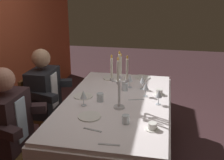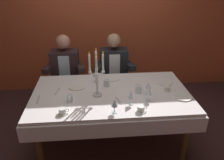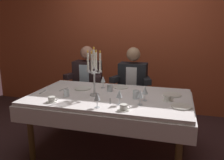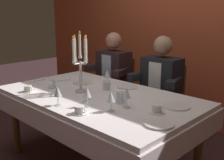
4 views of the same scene
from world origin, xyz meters
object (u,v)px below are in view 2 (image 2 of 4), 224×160
wine_glass_1 (149,92)px  water_tumbler_0 (107,83)px  dinner_plate_1 (77,87)px  dinner_plate_3 (112,78)px  dinner_plate_2 (164,82)px  coffee_cup_2 (141,109)px  wine_glass_4 (115,103)px  seated_diner_0 (65,67)px  water_tumbler_1 (138,89)px  wine_glass_2 (95,74)px  wine_glass_0 (148,86)px  water_tumbler_2 (70,98)px  wine_glass_3 (131,95)px  dining_table (111,101)px  candelabra (97,74)px  coffee_cup_0 (166,88)px  seated_diner_1 (114,65)px  dinner_plate_0 (183,97)px  coffee_cup_1 (62,111)px

wine_glass_1 → water_tumbler_0: 0.61m
dinner_plate_1 → dinner_plate_3: same height
dinner_plate_2 → coffee_cup_2: coffee_cup_2 is taller
wine_glass_4 → water_tumbler_0: bearing=94.1°
seated_diner_0 → dinner_plate_1: bearing=-73.2°
water_tumbler_1 → wine_glass_2: bearing=145.8°
wine_glass_0 → water_tumbler_2: bearing=-174.3°
water_tumbler_2 → dinner_plate_3: bearing=46.7°
wine_glass_2 → wine_glass_3: 0.71m
dining_table → dinner_plate_2: (0.72, 0.20, 0.13)m
candelabra → coffee_cup_0: bearing=3.2°
dinner_plate_3 → wine_glass_3: 0.70m
wine_glass_3 → water_tumbler_1: (0.13, 0.25, -0.07)m
wine_glass_1 → wine_glass_2: same height
coffee_cup_2 → seated_diner_1: 1.34m
wine_glass_1 → wine_glass_3: bearing=-165.2°
wine_glass_0 → water_tumbler_2: size_ratio=2.01×
candelabra → wine_glass_1: bearing=-17.0°
dinner_plate_3 → wine_glass_0: bearing=-49.5°
wine_glass_1 → coffee_cup_0: (0.27, 0.22, -0.09)m
candelabra → dinner_plate_0: candelabra is taller
dinner_plate_1 → dinner_plate_3: size_ratio=1.04×
candelabra → coffee_cup_2: bearing=-40.4°
dinner_plate_3 → water_tumbler_2: 0.76m
coffee_cup_1 → seated_diner_0: bearing=94.3°
candelabra → wine_glass_4: (0.17, -0.38, -0.16)m
wine_glass_2 → water_tumbler_2: (-0.30, -0.48, -0.07)m
wine_glass_3 → seated_diner_0: 1.45m
candelabra → coffee_cup_1: candelabra is taller
water_tumbler_2 → seated_diner_1: seated_diner_1 is taller
wine_glass_3 → wine_glass_4: same height
candelabra → water_tumbler_1: candelabra is taller
seated_diner_0 → seated_diner_1: (0.75, 0.00, 0.00)m
wine_glass_3 → seated_diner_0: bearing=125.2°
coffee_cup_0 → coffee_cup_2: same height
coffee_cup_0 → coffee_cup_2: 0.59m
water_tumbler_1 → dining_table: bearing=173.2°
dinner_plate_2 → wine_glass_1: wine_glass_1 is taller
dinner_plate_2 → wine_glass_2: size_ratio=1.34×
wine_glass_2 → dinner_plate_3: bearing=18.5°
water_tumbler_0 → dining_table: bearing=-75.6°
water_tumbler_1 → wine_glass_1: bearing=-67.9°
dinner_plate_2 → wine_glass_1: 0.55m
dinner_plate_1 → water_tumbler_2: (-0.06, -0.35, 0.03)m
wine_glass_0 → candelabra: bearing=177.7°
water_tumbler_1 → dinner_plate_3: bearing=124.4°
coffee_cup_1 → seated_diner_0: seated_diner_0 is taller
coffee_cup_1 → dinner_plate_3: bearing=53.7°
wine_glass_1 → coffee_cup_1: wine_glass_1 is taller
dining_table → coffee_cup_0: (0.68, -0.01, 0.15)m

